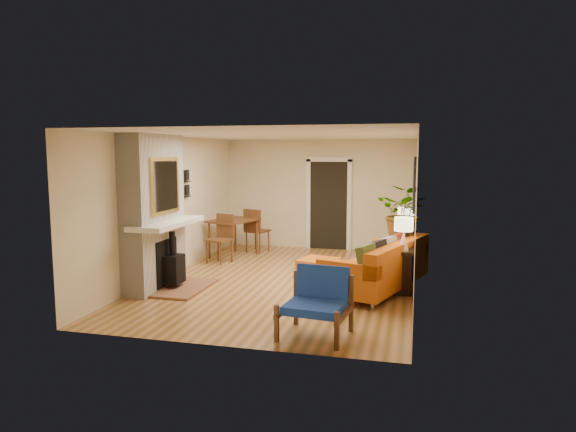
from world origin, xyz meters
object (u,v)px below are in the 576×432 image
ottoman (319,266)px  blue_chair (318,298)px  sofa (382,267)px  lamp_far (405,218)px  console_table (404,251)px  dining_table (236,227)px  houseplant (405,213)px  lamp_near (404,230)px

ottoman → blue_chair: size_ratio=0.90×
sofa → ottoman: (-1.18, 0.68, -0.21)m
lamp_far → console_table: bearing=-90.0°
sofa → blue_chair: size_ratio=2.83×
sofa → lamp_far: (0.34, 1.33, 0.66)m
ottoman → lamp_far: 1.87m
dining_table → ottoman: bearing=-33.2°
sofa → houseplant: 1.24m
blue_chair → houseplant: size_ratio=0.90×
sofa → blue_chair: sofa is taller
dining_table → lamp_far: lamp_far is taller
blue_chair → dining_table: 5.08m
ottoman → lamp_far: size_ratio=1.51×
ottoman → console_table: (1.53, -0.09, 0.38)m
dining_table → lamp_far: (3.64, -0.73, 0.40)m
console_table → lamp_far: 0.89m
dining_table → console_table: (3.64, -1.47, -0.09)m
sofa → houseplant: (0.33, 0.87, 0.82)m
houseplant → blue_chair: bearing=-107.5°
dining_table → lamp_far: size_ratio=3.56×
lamp_near → houseplant: size_ratio=0.54×
console_table → ottoman: bearing=176.6°
sofa → ottoman: bearing=150.1°
sofa → dining_table: (-3.30, 2.06, 0.26)m
sofa → lamp_far: lamp_far is taller
blue_chair → lamp_far: lamp_far is taller
sofa → console_table: size_ratio=1.38×
sofa → dining_table: size_ratio=1.33×
console_table → lamp_near: (0.00, -0.74, 0.49)m
console_table → lamp_near: lamp_near is taller
lamp_near → sofa: bearing=155.7°
houseplant → dining_table: bearing=161.8°
ottoman → lamp_near: 1.95m
sofa → lamp_far: size_ratio=4.72×
dining_table → houseplant: bearing=-18.2°
dining_table → houseplant: (3.63, -1.19, 0.56)m
console_table → lamp_far: bearing=90.0°
blue_chair → lamp_near: lamp_near is taller
sofa → lamp_near: lamp_near is taller
sofa → ottoman: size_ratio=3.13×
blue_chair → houseplant: bearing=72.5°
houseplant → console_table: bearing=-88.0°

